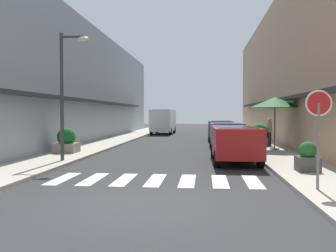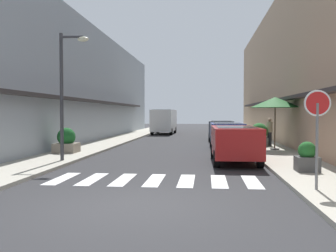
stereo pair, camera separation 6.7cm
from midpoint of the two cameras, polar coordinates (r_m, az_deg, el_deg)
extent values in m
plane|color=#2B2B2D|center=(25.52, 2.14, -2.60)|extent=(95.39, 95.39, 0.00)
cube|color=#ADA899|center=(26.26, -8.64, -2.36)|extent=(2.38, 60.70, 0.12)
cube|color=#ADA899|center=(25.71, 13.16, -2.48)|extent=(2.38, 60.70, 0.12)
cube|color=#939EA8|center=(28.49, -15.36, 5.89)|extent=(5.00, 41.02, 8.03)
cube|color=#332D2D|center=(27.57, -9.98, 3.53)|extent=(0.50, 28.72, 0.16)
cube|color=tan|center=(27.66, 20.58, 7.67)|extent=(5.00, 41.02, 9.68)
cube|color=#332D2D|center=(26.94, 14.87, 3.54)|extent=(0.50, 28.72, 0.16)
cube|color=silver|center=(12.13, -15.64, -7.62)|extent=(0.45, 2.20, 0.01)
cube|color=silver|center=(11.82, -11.30, -7.83)|extent=(0.45, 2.20, 0.01)
cube|color=silver|center=(11.59, -6.75, -8.01)|extent=(0.45, 2.20, 0.01)
cube|color=silver|center=(11.42, -2.05, -8.13)|extent=(0.45, 2.20, 0.01)
cube|color=silver|center=(11.34, 2.77, -8.21)|extent=(0.45, 2.20, 0.01)
cube|color=silver|center=(11.34, 7.62, -8.23)|extent=(0.45, 2.20, 0.01)
cube|color=silver|center=(11.41, 12.44, -8.19)|extent=(0.45, 2.20, 0.01)
cube|color=maroon|center=(15.62, 9.88, -2.21)|extent=(1.84, 4.40, 1.13)
cube|color=black|center=(15.39, 9.95, -1.14)|extent=(1.52, 2.47, 0.56)
cylinder|color=black|center=(17.05, 6.73, -3.76)|extent=(0.23, 0.64, 0.64)
cylinder|color=black|center=(17.19, 12.04, -3.74)|extent=(0.23, 0.64, 0.64)
cylinder|color=black|center=(14.19, 7.22, -4.91)|extent=(0.23, 0.64, 0.64)
cylinder|color=black|center=(14.35, 13.60, -4.86)|extent=(0.23, 0.64, 0.64)
cube|color=navy|center=(21.51, 8.67, -1.09)|extent=(1.79, 4.01, 1.13)
cube|color=black|center=(21.30, 8.70, -0.30)|extent=(1.49, 2.25, 0.56)
cylinder|color=black|center=(22.82, 6.45, -2.33)|extent=(0.23, 0.64, 0.64)
cylinder|color=black|center=(22.92, 10.43, -2.33)|extent=(0.23, 0.64, 0.64)
cylinder|color=black|center=(20.20, 6.65, -2.88)|extent=(0.23, 0.64, 0.64)
cylinder|color=black|center=(20.31, 11.15, -2.88)|extent=(0.23, 0.64, 0.64)
cube|color=#4C5156|center=(28.44, 7.89, -0.37)|extent=(1.92, 4.08, 1.13)
cube|color=black|center=(28.23, 7.91, 0.24)|extent=(1.56, 2.30, 0.56)
cylinder|color=black|center=(29.80, 6.35, -1.35)|extent=(0.25, 0.65, 0.64)
cylinder|color=black|center=(29.80, 9.41, -1.36)|extent=(0.25, 0.65, 0.64)
cylinder|color=black|center=(27.16, 6.20, -1.66)|extent=(0.25, 0.65, 0.64)
cylinder|color=black|center=(27.16, 9.56, -1.67)|extent=(0.25, 0.65, 0.64)
cube|color=silver|center=(36.93, -0.75, 0.86)|extent=(2.07, 5.44, 2.03)
cube|color=black|center=(36.66, -0.80, 2.03)|extent=(1.71, 3.06, 0.56)
cylinder|color=black|center=(38.85, -1.72, -0.59)|extent=(0.23, 0.64, 0.64)
cylinder|color=black|center=(38.63, 0.91, -0.60)|extent=(0.23, 0.64, 0.64)
cylinder|color=black|center=(35.34, -2.57, -0.83)|extent=(0.23, 0.64, 0.64)
cylinder|color=black|center=(35.09, 0.32, -0.85)|extent=(0.23, 0.64, 0.64)
cylinder|color=slate|center=(10.04, 21.41, -2.87)|extent=(0.07, 0.07, 2.13)
cylinder|color=red|center=(10.01, 21.48, 3.21)|extent=(0.64, 0.03, 0.64)
torus|color=white|center=(10.01, 21.48, 3.21)|extent=(0.65, 0.05, 0.65)
cylinder|color=#38383D|center=(15.76, -15.76, 4.20)|extent=(0.14, 0.14, 5.06)
cylinder|color=#38383D|center=(15.88, -14.28, 12.85)|extent=(0.90, 0.10, 0.10)
ellipsoid|color=beige|center=(15.72, -12.70, 12.61)|extent=(0.44, 0.28, 0.20)
cylinder|color=#262626|center=(20.54, 15.60, -3.33)|extent=(0.48, 0.48, 0.06)
cylinder|color=#4C3823|center=(20.47, 15.63, 0.01)|extent=(0.06, 0.06, 2.46)
cone|color=#19511E|center=(20.47, 15.66, 3.46)|extent=(2.56, 2.56, 0.55)
cube|color=#4C4C4C|center=(13.18, 20.06, -5.36)|extent=(0.70, 0.70, 0.48)
sphere|color=#236628|center=(13.13, 20.08, -3.46)|extent=(0.58, 0.58, 0.58)
cube|color=gray|center=(18.90, -15.10, -3.19)|extent=(1.06, 1.06, 0.45)
sphere|color=#195623|center=(18.86, -15.12, -1.58)|extent=(0.88, 0.88, 0.88)
cube|color=slate|center=(22.59, 13.38, -2.30)|extent=(0.92, 0.92, 0.49)
sphere|color=#2D7533|center=(22.56, 13.39, -0.82)|extent=(0.98, 0.98, 0.98)
cylinder|color=#282B33|center=(22.86, 14.85, -1.89)|extent=(0.26, 0.26, 0.79)
cylinder|color=tan|center=(22.83, 14.87, -0.12)|extent=(0.34, 0.34, 0.62)
sphere|color=tan|center=(22.82, 14.88, 0.93)|extent=(0.21, 0.21, 0.21)
camera|label=1|loc=(0.03, -90.10, 0.00)|focal=40.64mm
camera|label=2|loc=(0.03, 89.90, 0.00)|focal=40.64mm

